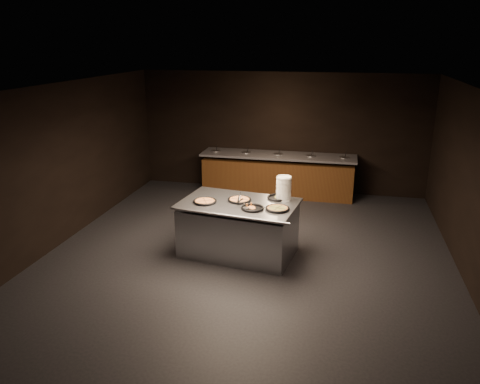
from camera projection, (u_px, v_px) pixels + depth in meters
The scene contains 11 objects.
room at pixel (248, 177), 7.73m from camera, with size 7.02×8.02×2.92m.
salad_bar at pixel (277, 177), 11.35m from camera, with size 3.70×0.83×1.18m.
serving_counter at pixel (239, 229), 8.20m from camera, with size 2.12×1.52×0.95m.
plate_stack at pixel (284, 188), 8.14m from camera, with size 0.26×0.26×0.41m, color white.
pan_veggie_whole at pixel (205, 201), 8.04m from camera, with size 0.41×0.41×0.04m.
pan_cheese_whole at pixel (239, 200), 8.13m from camera, with size 0.41×0.41×0.04m.
pan_cheese_slices_a at pixel (278, 197), 8.24m from camera, with size 0.37×0.37×0.04m.
pan_cheese_slices_b at pixel (252, 208), 7.73m from camera, with size 0.38×0.38×0.04m.
pan_veggie_slices at pixel (278, 208), 7.71m from camera, with size 0.40×0.40×0.04m.
server_left at pixel (239, 198), 8.05m from camera, with size 0.10×0.32×0.15m.
server_right at pixel (242, 203), 7.80m from camera, with size 0.27×0.26×0.17m.
Camera 1 is at (1.49, -7.27, 3.62)m, focal length 35.00 mm.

